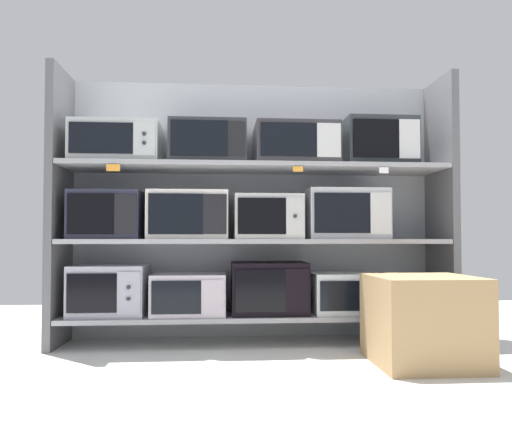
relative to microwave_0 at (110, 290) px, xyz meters
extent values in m
cube|color=silver|center=(0.95, -1.00, -0.36)|extent=(6.48, 6.00, 0.02)
cube|color=#9EA3A8|center=(0.95, 0.24, 0.54)|extent=(2.68, 0.04, 1.78)
cube|color=#5B5B5E|center=(-0.32, 0.00, 0.54)|extent=(0.05, 0.43, 1.78)
cube|color=#5B5B5E|center=(2.21, 0.00, 0.54)|extent=(0.05, 0.43, 1.78)
cube|color=#99999E|center=(0.95, 0.00, -0.18)|extent=(2.48, 0.43, 0.03)
cube|color=#A3A2AF|center=(0.00, 0.00, 0.00)|extent=(0.47, 0.36, 0.32)
cube|color=black|center=(-0.07, -0.18, 0.00)|extent=(0.30, 0.01, 0.24)
cube|color=#A3A2AF|center=(0.15, -0.18, 0.00)|extent=(0.14, 0.01, 0.26)
cylinder|color=#262628|center=(0.15, -0.19, -0.04)|extent=(0.02, 0.01, 0.02)
cylinder|color=#262628|center=(0.15, -0.19, 0.04)|extent=(0.02, 0.01, 0.02)
cube|color=#BDB2BC|center=(0.51, 0.00, -0.03)|extent=(0.47, 0.39, 0.26)
cube|color=black|center=(0.44, -0.20, -0.03)|extent=(0.30, 0.01, 0.20)
cube|color=#BDB2BC|center=(0.66, -0.20, -0.03)|extent=(0.14, 0.01, 0.21)
cube|color=black|center=(1.03, 0.00, 0.01)|extent=(0.49, 0.37, 0.34)
cube|color=black|center=(0.96, -0.18, 0.01)|extent=(0.31, 0.01, 0.26)
cube|color=black|center=(1.19, -0.18, 0.01)|extent=(0.15, 0.01, 0.27)
cube|color=silver|center=(1.54, 0.00, -0.03)|extent=(0.46, 0.37, 0.26)
cube|color=black|center=(1.49, -0.19, -0.03)|extent=(0.30, 0.01, 0.19)
cube|color=silver|center=(1.70, -0.18, -0.03)|extent=(0.12, 0.01, 0.21)
cylinder|color=#262628|center=(1.70, -0.19, -0.06)|extent=(0.02, 0.01, 0.02)
cylinder|color=#262628|center=(1.70, -0.19, 0.00)|extent=(0.02, 0.01, 0.02)
cube|color=#99999E|center=(0.95, 0.00, 0.31)|extent=(2.48, 0.43, 0.03)
cube|color=#26283A|center=(-0.01, 0.00, 0.48)|extent=(0.44, 0.37, 0.31)
cube|color=black|center=(-0.08, -0.19, 0.48)|extent=(0.28, 0.01, 0.25)
cube|color=black|center=(0.13, -0.19, 0.48)|extent=(0.13, 0.01, 0.25)
cube|color=silver|center=(0.50, 0.00, 0.48)|extent=(0.51, 0.36, 0.31)
cube|color=black|center=(0.44, -0.18, 0.48)|extent=(0.33, 0.01, 0.25)
cube|color=black|center=(0.68, -0.18, 0.48)|extent=(0.15, 0.01, 0.25)
cube|color=beige|center=(1.02, 0.00, 0.47)|extent=(0.44, 0.40, 0.29)
cube|color=black|center=(0.97, -0.20, 0.47)|extent=(0.30, 0.01, 0.23)
cube|color=beige|center=(1.17, -0.20, 0.47)|extent=(0.11, 0.01, 0.23)
cylinder|color=#262628|center=(1.17, -0.21, 0.47)|extent=(0.02, 0.01, 0.02)
cube|color=#B9BBC1|center=(1.54, 0.00, 0.49)|extent=(0.53, 0.35, 0.33)
cube|color=black|center=(1.48, -0.18, 0.49)|extent=(0.36, 0.01, 0.25)
cube|color=silver|center=(1.73, -0.18, 0.49)|extent=(0.14, 0.01, 0.26)
cube|color=#99999E|center=(0.95, 0.00, 0.80)|extent=(2.48, 0.43, 0.03)
cube|color=#B4B9B7|center=(0.04, 0.00, 0.95)|extent=(0.55, 0.37, 0.26)
cube|color=black|center=(-0.02, -0.19, 0.95)|extent=(0.39, 0.01, 0.19)
cube|color=#B4B9B7|center=(0.24, -0.19, 0.95)|extent=(0.13, 0.01, 0.21)
cylinder|color=#262628|center=(0.24, -0.20, 0.92)|extent=(0.02, 0.01, 0.02)
cylinder|color=#262628|center=(0.24, -0.20, 0.97)|extent=(0.02, 0.01, 0.02)
cube|color=#303338|center=(0.63, 0.00, 0.95)|extent=(0.49, 0.39, 0.27)
cube|color=black|center=(0.58, -0.20, 0.95)|extent=(0.35, 0.01, 0.22)
cube|color=black|center=(0.81, -0.20, 0.95)|extent=(0.11, 0.01, 0.22)
cube|color=#333236|center=(1.21, 0.00, 0.95)|extent=(0.54, 0.42, 0.27)
cube|color=black|center=(1.13, -0.21, 0.95)|extent=(0.35, 0.01, 0.21)
cube|color=silver|center=(1.39, -0.21, 0.95)|extent=(0.15, 0.01, 0.21)
cube|color=#2B3133|center=(1.77, 0.00, 0.98)|extent=(0.47, 0.32, 0.32)
cube|color=black|center=(1.71, -0.16, 0.98)|extent=(0.30, 0.01, 0.25)
cube|color=silver|center=(1.93, -0.16, 0.98)|extent=(0.14, 0.01, 0.25)
cube|color=orange|center=(0.06, -0.22, 0.76)|extent=(0.08, 0.00, 0.04)
cube|color=orange|center=(1.19, -0.22, 0.76)|extent=(0.06, 0.00, 0.03)
cube|color=white|center=(1.74, -0.22, 0.76)|extent=(0.06, 0.00, 0.04)
cube|color=tan|center=(1.81, -0.61, -0.11)|extent=(0.54, 0.54, 0.48)
camera|label=1|loc=(0.71, -3.20, 0.32)|focal=34.12mm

